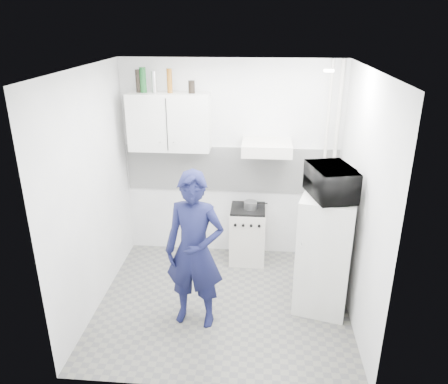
{
  "coord_description": "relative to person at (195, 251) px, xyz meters",
  "views": [
    {
      "loc": [
        0.37,
        -4.16,
        3.04
      ],
      "look_at": [
        -0.01,
        0.3,
        1.25
      ],
      "focal_mm": 35.0,
      "sensor_mm": 36.0,
      "label": 1
    }
  ],
  "objects": [
    {
      "name": "floor",
      "position": [
        0.26,
        0.32,
        -0.84
      ],
      "size": [
        2.8,
        2.8,
        0.0
      ],
      "primitive_type": "plane",
      "color": "#545454",
      "rests_on": "ground"
    },
    {
      "name": "ceiling",
      "position": [
        0.26,
        0.32,
        1.76
      ],
      "size": [
        2.8,
        2.8,
        0.0
      ],
      "primitive_type": "plane",
      "color": "white",
      "rests_on": "wall_back"
    },
    {
      "name": "wall_back",
      "position": [
        0.26,
        1.57,
        0.46
      ],
      "size": [
        2.8,
        0.0,
        2.8
      ],
      "primitive_type": "plane",
      "rotation": [
        1.57,
        0.0,
        0.0
      ],
      "color": "white",
      "rests_on": "floor"
    },
    {
      "name": "wall_left",
      "position": [
        -1.14,
        0.32,
        0.46
      ],
      "size": [
        0.0,
        2.6,
        2.6
      ],
      "primitive_type": "plane",
      "rotation": [
        1.57,
        0.0,
        1.57
      ],
      "color": "white",
      "rests_on": "floor"
    },
    {
      "name": "wall_right",
      "position": [
        1.66,
        0.32,
        0.46
      ],
      "size": [
        0.0,
        2.6,
        2.6
      ],
      "primitive_type": "plane",
      "rotation": [
        1.57,
        0.0,
        -1.57
      ],
      "color": "white",
      "rests_on": "floor"
    },
    {
      "name": "person",
      "position": [
        0.0,
        0.0,
        0.0
      ],
      "size": [
        0.67,
        0.49,
        1.69
      ],
      "primitive_type": "imported",
      "rotation": [
        0.0,
        0.0,
        -0.14
      ],
      "color": "#13163C",
      "rests_on": "floor"
    },
    {
      "name": "stove",
      "position": [
        0.5,
        1.32,
        -0.48
      ],
      "size": [
        0.46,
        0.46,
        0.73
      ],
      "primitive_type": "cube",
      "color": "silver",
      "rests_on": "floor"
    },
    {
      "name": "fridge",
      "position": [
        1.36,
        0.37,
        -0.18
      ],
      "size": [
        0.67,
        0.67,
        1.33
      ],
      "primitive_type": "cube",
      "rotation": [
        0.0,
        0.0,
        -0.25
      ],
      "color": "white",
      "rests_on": "floor"
    },
    {
      "name": "stove_top",
      "position": [
        0.5,
        1.32,
        -0.1
      ],
      "size": [
        0.44,
        0.44,
        0.03
      ],
      "primitive_type": "cube",
      "color": "black",
      "rests_on": "stove"
    },
    {
      "name": "saucepan",
      "position": [
        0.53,
        1.31,
        -0.04
      ],
      "size": [
        0.17,
        0.17,
        0.09
      ],
      "primitive_type": "cylinder",
      "color": "silver",
      "rests_on": "stove_top"
    },
    {
      "name": "microwave",
      "position": [
        1.36,
        0.37,
        0.65
      ],
      "size": [
        0.66,
        0.53,
        0.32
      ],
      "primitive_type": "imported",
      "rotation": [
        0.0,
        0.0,
        1.83
      ],
      "color": "black",
      "rests_on": "fridge"
    },
    {
      "name": "bottle_a",
      "position": [
        -0.85,
        1.39,
        1.49
      ],
      "size": [
        0.06,
        0.06,
        0.27
      ],
      "primitive_type": "cylinder",
      "color": "black",
      "rests_on": "upper_cabinet"
    },
    {
      "name": "bottle_b",
      "position": [
        -0.79,
        1.39,
        1.51
      ],
      "size": [
        0.08,
        0.08,
        0.3
      ],
      "primitive_type": "cylinder",
      "color": "#144C1E",
      "rests_on": "upper_cabinet"
    },
    {
      "name": "bottle_c",
      "position": [
        -0.66,
        1.39,
        1.48
      ],
      "size": [
        0.06,
        0.06,
        0.25
      ],
      "primitive_type": "cylinder",
      "color": "silver",
      "rests_on": "upper_cabinet"
    },
    {
      "name": "bottle_d",
      "position": [
        -0.47,
        1.39,
        1.5
      ],
      "size": [
        0.06,
        0.06,
        0.29
      ],
      "primitive_type": "cylinder",
      "color": "brown",
      "rests_on": "upper_cabinet"
    },
    {
      "name": "canister_b",
      "position": [
        -0.21,
        1.39,
        1.43
      ],
      "size": [
        0.08,
        0.08,
        0.15
      ],
      "primitive_type": "cylinder",
      "color": "black",
      "rests_on": "upper_cabinet"
    },
    {
      "name": "upper_cabinet",
      "position": [
        -0.49,
        1.39,
        1.01
      ],
      "size": [
        1.0,
        0.35,
        0.7
      ],
      "primitive_type": "cube",
      "color": "white",
      "rests_on": "wall_back"
    },
    {
      "name": "range_hood",
      "position": [
        0.71,
        1.32,
        0.73
      ],
      "size": [
        0.6,
        0.5,
        0.14
      ],
      "primitive_type": "cube",
      "color": "silver",
      "rests_on": "wall_back"
    },
    {
      "name": "backsplash",
      "position": [
        0.26,
        1.55,
        0.36
      ],
      "size": [
        2.74,
        0.03,
        0.6
      ],
      "primitive_type": "cube",
      "color": "white",
      "rests_on": "wall_back"
    },
    {
      "name": "pipe_a",
      "position": [
        1.56,
        1.49,
        0.46
      ],
      "size": [
        0.05,
        0.05,
        2.6
      ],
      "primitive_type": "cylinder",
      "color": "silver",
      "rests_on": "floor"
    },
    {
      "name": "pipe_b",
      "position": [
        1.44,
        1.49,
        0.46
      ],
      "size": [
        0.04,
        0.04,
        2.6
      ],
      "primitive_type": "cylinder",
      "color": "silver",
      "rests_on": "floor"
    },
    {
      "name": "ceiling_spot_fixture",
      "position": [
        1.26,
        0.52,
        1.73
      ],
      "size": [
        0.1,
        0.1,
        0.02
      ],
      "primitive_type": "cylinder",
      "color": "white",
      "rests_on": "ceiling"
    }
  ]
}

